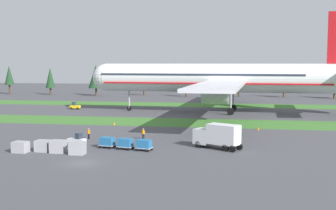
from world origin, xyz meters
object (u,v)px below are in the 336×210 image
Objects in this scene: cargo_dolly_lead at (107,142)px; taxiway_marker_0 at (114,123)px; uld_container_3 at (77,148)px; taxiway_marker_2 at (258,128)px; uld_container_1 at (43,146)px; taxiway_marker_1 at (224,126)px; baggage_tug at (77,140)px; cargo_dolly_second at (125,143)px; pushback_tractor at (75,106)px; ground_crew_marshaller at (143,133)px; uld_container_0 at (21,147)px; airliner at (223,78)px; cargo_dolly_third at (144,144)px; catering_truck at (218,135)px; uld_container_2 at (58,146)px; ground_crew_loader at (89,133)px.

cargo_dolly_lead is 23.93m from taxiway_marker_0.
uld_container_3 is 3.45× the size of taxiway_marker_2.
taxiway_marker_2 is at bearing 39.25° from uld_container_1.
uld_container_1 is at bearing -131.61° from taxiway_marker_1.
baggage_tug is 4.87× the size of taxiway_marker_0.
cargo_dolly_second is 4.26× the size of taxiway_marker_0.
ground_crew_marshaller is (27.85, -41.96, 0.13)m from pushback_tractor.
cargo_dolly_second is 14.33m from uld_container_0.
airliner is 50.38m from cargo_dolly_second.
uld_container_0 is (-14.34, -13.03, -0.19)m from ground_crew_marshaller.
taxiway_marker_1 is at bearing 48.39° from uld_container_1.
uld_container_1 is (-8.01, -3.88, -0.13)m from cargo_dolly_lead.
taxiway_marker_1 is at bearing 46.41° from uld_container_0.
uld_container_3 is (-17.28, -52.77, -7.77)m from airliner.
airliner is 29.55× the size of baggage_tug.
cargo_dolly_third is 4.22× the size of taxiway_marker_2.
cargo_dolly_third is at bearing -90.00° from cargo_dolly_second.
cargo_dolly_lead is at bearing -124.61° from taxiway_marker_1.
catering_truck reaches higher than pushback_tractor.
uld_container_2 reaches higher than uld_container_0.
baggage_tug is 7.93m from cargo_dolly_second.
ground_crew_marshaller is (-11.11, -39.77, -7.68)m from airliner.
taxiway_marker_2 is at bearing 38.03° from uld_container_0.
cargo_dolly_lead is at bearing 90.00° from cargo_dolly_third.
taxiway_marker_0 is at bearing 30.98° from cargo_dolly_second.
ground_crew_loader is 12.98m from uld_container_0.
uld_container_2 is at bearing -128.21° from taxiway_marker_1.
cargo_dolly_lead is 1.22× the size of uld_container_2.
cargo_dolly_lead is 8.79m from ground_crew_marshaller.
uld_container_3 is at bearing 129.02° from ground_crew_loader.
uld_container_1 is (16.29, -53.88, -0.03)m from pushback_tractor.
uld_container_3 is at bearing 0.16° from uld_container_0.
cargo_dolly_third is at bearing -90.00° from baggage_tug.
uld_container_1 is 1.00× the size of uld_container_3.
taxiway_marker_0 is (-21.51, 21.27, -1.67)m from catering_truck.
taxiway_marker_2 is (30.27, 24.73, -0.50)m from uld_container_1.
uld_container_0 is 3.70× the size of taxiway_marker_1.
pushback_tractor is 56.29m from uld_container_1.
cargo_dolly_lead is at bearing -104.99° from ground_crew_marshaller.
ground_crew_loader is at bearing 48.74° from cargo_dolly_lead.
taxiway_marker_2 is (27.41, 14.15, -0.66)m from ground_crew_loader.
baggage_tug is 1.40× the size of uld_container_3.
uld_container_0 is 2.99m from uld_container_1.
uld_container_3 is at bearing 126.04° from cargo_dolly_third.
ground_crew_loader is 10.97m from uld_container_1.
ground_crew_marshaller reaches higher than taxiway_marker_1.
uld_container_2 is (-9.19, -12.34, -0.09)m from ground_crew_marshaller.
baggage_tug is at bearing 118.97° from ground_crew_loader.
taxiway_marker_0 is 28.08m from taxiway_marker_2.
airliner is 153.39× the size of taxiway_marker_1.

